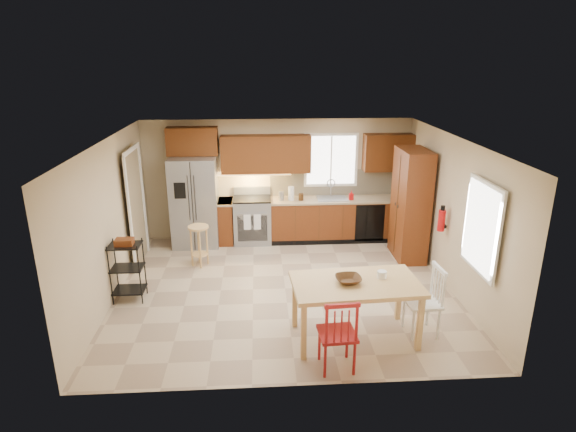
{
  "coord_description": "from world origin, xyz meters",
  "views": [
    {
      "loc": [
        -0.41,
        -7.24,
        3.75
      ],
      "look_at": [
        0.07,
        0.4,
        1.15
      ],
      "focal_mm": 30.0,
      "sensor_mm": 36.0,
      "label": 1
    }
  ],
  "objects_px": {
    "table_bowl": "(348,283)",
    "chair_white": "(422,301)",
    "table_jar": "(382,276)",
    "range_stove": "(253,221)",
    "chair_red": "(337,332)",
    "bar_stool": "(199,246)",
    "soap_bottle": "(351,195)",
    "utility_cart": "(128,271)",
    "refrigerator": "(195,202)",
    "pantry": "(410,205)",
    "fire_extinguisher": "(442,221)",
    "dining_table": "(355,311)"
  },
  "relations": [
    {
      "from": "fire_extinguisher",
      "to": "table_bowl",
      "type": "xyz_separation_m",
      "value": [
        -1.87,
        -1.67,
        -0.26
      ]
    },
    {
      "from": "chair_red",
      "to": "table_jar",
      "type": "relative_size",
      "value": 6.31
    },
    {
      "from": "fire_extinguisher",
      "to": "table_jar",
      "type": "xyz_separation_m",
      "value": [
        -1.39,
        -1.56,
        -0.23
      ]
    },
    {
      "from": "pantry",
      "to": "table_bowl",
      "type": "distance_m",
      "value": 3.2
    },
    {
      "from": "chair_white",
      "to": "table_bowl",
      "type": "height_order",
      "value": "chair_white"
    },
    {
      "from": "range_stove",
      "to": "table_jar",
      "type": "distance_m",
      "value": 4.04
    },
    {
      "from": "soap_bottle",
      "to": "table_bowl",
      "type": "relative_size",
      "value": 0.55
    },
    {
      "from": "pantry",
      "to": "fire_extinguisher",
      "type": "xyz_separation_m",
      "value": [
        0.2,
        -1.05,
        0.05
      ]
    },
    {
      "from": "chair_red",
      "to": "utility_cart",
      "type": "xyz_separation_m",
      "value": [
        -3.02,
        1.97,
        -0.01
      ]
    },
    {
      "from": "refrigerator",
      "to": "chair_white",
      "type": "distance_m",
      "value": 5.04
    },
    {
      "from": "chair_red",
      "to": "bar_stool",
      "type": "xyz_separation_m",
      "value": [
        -2.04,
        3.21,
        -0.12
      ]
    },
    {
      "from": "refrigerator",
      "to": "pantry",
      "type": "distance_m",
      "value": 4.23
    },
    {
      "from": "range_stove",
      "to": "table_bowl",
      "type": "xyz_separation_m",
      "value": [
        1.31,
        -3.7,
        0.38
      ]
    },
    {
      "from": "refrigerator",
      "to": "pantry",
      "type": "relative_size",
      "value": 0.87
    },
    {
      "from": "table_jar",
      "to": "utility_cart",
      "type": "distance_m",
      "value": 3.95
    },
    {
      "from": "chair_white",
      "to": "table_jar",
      "type": "xyz_separation_m",
      "value": [
        -0.58,
        0.06,
        0.37
      ]
    },
    {
      "from": "pantry",
      "to": "chair_red",
      "type": "height_order",
      "value": "pantry"
    },
    {
      "from": "pantry",
      "to": "table_jar",
      "type": "distance_m",
      "value": 2.87
    },
    {
      "from": "pantry",
      "to": "bar_stool",
      "type": "distance_m",
      "value": 4.01
    },
    {
      "from": "pantry",
      "to": "range_stove",
      "type": "bearing_deg",
      "value": 161.71
    },
    {
      "from": "refrigerator",
      "to": "table_bowl",
      "type": "relative_size",
      "value": 5.28
    },
    {
      "from": "pantry",
      "to": "chair_white",
      "type": "distance_m",
      "value": 2.79
    },
    {
      "from": "dining_table",
      "to": "table_bowl",
      "type": "relative_size",
      "value": 4.94
    },
    {
      "from": "dining_table",
      "to": "table_jar",
      "type": "height_order",
      "value": "table_jar"
    },
    {
      "from": "chair_white",
      "to": "dining_table",
      "type": "bearing_deg",
      "value": 89.29
    },
    {
      "from": "soap_bottle",
      "to": "bar_stool",
      "type": "bearing_deg",
      "value": -160.71
    },
    {
      "from": "bar_stool",
      "to": "table_jar",
      "type": "bearing_deg",
      "value": -63.7
    },
    {
      "from": "refrigerator",
      "to": "chair_red",
      "type": "height_order",
      "value": "refrigerator"
    },
    {
      "from": "bar_stool",
      "to": "utility_cart",
      "type": "height_order",
      "value": "utility_cart"
    },
    {
      "from": "refrigerator",
      "to": "bar_stool",
      "type": "height_order",
      "value": "refrigerator"
    },
    {
      "from": "refrigerator",
      "to": "soap_bottle",
      "type": "bearing_deg",
      "value": -0.45
    },
    {
      "from": "pantry",
      "to": "table_jar",
      "type": "bearing_deg",
      "value": -114.54
    },
    {
      "from": "chair_white",
      "to": "table_jar",
      "type": "height_order",
      "value": "chair_white"
    },
    {
      "from": "refrigerator",
      "to": "soap_bottle",
      "type": "height_order",
      "value": "refrigerator"
    },
    {
      "from": "table_bowl",
      "to": "range_stove",
      "type": "bearing_deg",
      "value": 109.49
    },
    {
      "from": "table_bowl",
      "to": "chair_white",
      "type": "bearing_deg",
      "value": 2.71
    },
    {
      "from": "chair_white",
      "to": "utility_cart",
      "type": "bearing_deg",
      "value": 69.92
    },
    {
      "from": "refrigerator",
      "to": "utility_cart",
      "type": "bearing_deg",
      "value": -108.99
    },
    {
      "from": "soap_bottle",
      "to": "pantry",
      "type": "distance_m",
      "value": 1.31
    },
    {
      "from": "table_jar",
      "to": "utility_cart",
      "type": "relative_size",
      "value": 0.16
    },
    {
      "from": "fire_extinguisher",
      "to": "pantry",
      "type": "bearing_deg",
      "value": 100.78
    },
    {
      "from": "refrigerator",
      "to": "utility_cart",
      "type": "height_order",
      "value": "refrigerator"
    },
    {
      "from": "range_stove",
      "to": "soap_bottle",
      "type": "distance_m",
      "value": 2.1
    },
    {
      "from": "refrigerator",
      "to": "utility_cart",
      "type": "xyz_separation_m",
      "value": [
        -0.8,
        -2.32,
        -0.42
      ]
    },
    {
      "from": "soap_bottle",
      "to": "bar_stool",
      "type": "xyz_separation_m",
      "value": [
        -3.0,
        -1.05,
        -0.61
      ]
    },
    {
      "from": "refrigerator",
      "to": "chair_red",
      "type": "xyz_separation_m",
      "value": [
        2.22,
        -4.29,
        -0.41
      ]
    },
    {
      "from": "refrigerator",
      "to": "chair_white",
      "type": "height_order",
      "value": "refrigerator"
    },
    {
      "from": "refrigerator",
      "to": "range_stove",
      "type": "height_order",
      "value": "refrigerator"
    },
    {
      "from": "soap_bottle",
      "to": "refrigerator",
      "type": "bearing_deg",
      "value": 179.55
    },
    {
      "from": "chair_red",
      "to": "bar_stool",
      "type": "distance_m",
      "value": 3.81
    }
  ]
}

